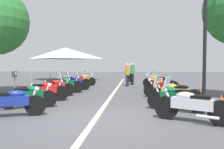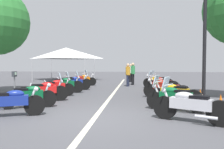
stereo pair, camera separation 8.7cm
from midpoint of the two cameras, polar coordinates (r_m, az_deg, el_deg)
ground_plane at (r=7.01m, az=-3.90°, el=-10.54°), size 80.00×80.00×0.00m
lane_centre_stripe at (r=12.46m, az=0.47°, el=-4.73°), size 22.94×0.16×0.01m
motorcycle_left_row_0 at (r=7.66m, az=-23.53°, el=-6.17°), size 1.03×1.98×1.00m
motorcycle_left_row_1 at (r=8.90m, az=-19.53°, el=-4.92°), size 1.01×1.88×0.99m
motorcycle_left_row_2 at (r=10.25m, az=-16.20°, el=-3.78°), size 1.10×1.97×1.22m
motorcycle_left_row_3 at (r=11.65m, az=-13.69°, el=-3.02°), size 1.14×1.81×1.21m
motorcycle_left_row_4 at (r=12.95m, az=-11.53°, el=-2.39°), size 0.96×2.13×1.23m
motorcycle_left_row_5 at (r=14.19m, az=-9.25°, el=-1.99°), size 1.11×1.96×1.01m
motorcycle_left_row_6 at (r=15.64m, az=-8.43°, el=-1.58°), size 1.02×1.84×1.19m
motorcycle_left_row_7 at (r=17.05m, az=-7.02°, el=-1.26°), size 0.85×1.95×0.98m
motorcycle_right_row_0 at (r=6.73m, az=18.84°, el=-7.09°), size 1.15×1.94×1.23m
motorcycle_right_row_1 at (r=8.18m, az=15.42°, el=-5.44°), size 1.04×1.92×1.20m
motorcycle_right_row_2 at (r=9.52m, az=15.31°, el=-4.37°), size 1.04×1.92×0.99m
motorcycle_right_row_3 at (r=11.06m, az=13.22°, el=-3.35°), size 1.05×2.06×1.00m
motorcycle_right_row_4 at (r=12.54m, az=12.36°, el=-2.65°), size 1.10×1.88×1.19m
motorcycle_right_row_5 at (r=13.83m, az=12.26°, el=-2.12°), size 1.23×1.79×1.21m
motorcycle_right_row_6 at (r=15.33m, az=11.34°, el=-1.68°), size 1.12×1.91×1.01m
street_lamp_twin_globe at (r=10.25m, az=22.05°, el=12.45°), size 0.32×1.22×4.96m
parking_meter at (r=10.34m, az=-22.56°, el=-1.45°), size 0.20×0.15×1.29m
traffic_cone_0 at (r=8.47m, az=25.34°, el=-6.49°), size 0.36×0.36×0.61m
traffic_cone_1 at (r=9.95m, az=21.02°, el=-5.09°), size 0.36×0.36×0.61m
bystander_0 at (r=20.40m, az=4.78°, el=0.74°), size 0.38×0.42×1.60m
bystander_1 at (r=17.61m, az=5.28°, el=0.62°), size 0.50×0.32×1.68m
bystander_2 at (r=16.47m, az=4.07°, el=0.36°), size 0.50×0.32×1.62m
event_tent at (r=23.53m, az=-11.09°, el=5.14°), size 5.37×5.37×3.20m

